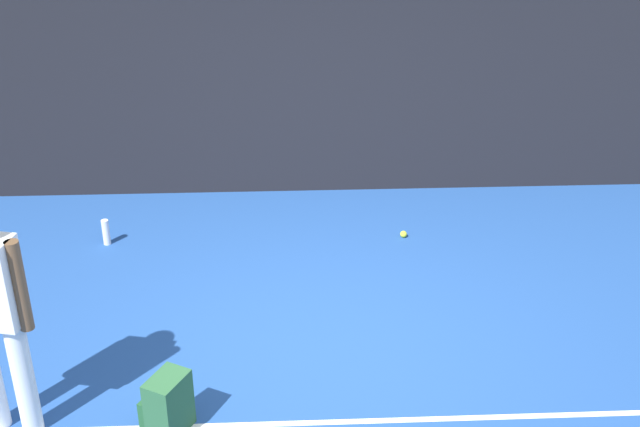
# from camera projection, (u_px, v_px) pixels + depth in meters

# --- Properties ---
(ground_plane) EXTENTS (12.00, 12.00, 0.00)m
(ground_plane) POSITION_uv_depth(u_px,v_px,m) (322.00, 353.00, 6.24)
(ground_plane) COLOR #234C93
(back_fence) EXTENTS (10.00, 0.10, 2.21)m
(back_fence) POSITION_uv_depth(u_px,v_px,m) (309.00, 92.00, 8.42)
(back_fence) COLOR black
(back_fence) RESTS_ON ground
(court_line) EXTENTS (9.00, 0.05, 0.00)m
(court_line) POSITION_uv_depth(u_px,v_px,m) (328.00, 422.00, 5.53)
(court_line) COLOR white
(court_line) RESTS_ON ground
(backpack) EXTENTS (0.37, 0.36, 0.44)m
(backpack) POSITION_uv_depth(u_px,v_px,m) (167.00, 405.00, 5.37)
(backpack) COLOR #2D6038
(backpack) RESTS_ON ground
(tennis_ball_near_player) EXTENTS (0.07, 0.07, 0.07)m
(tennis_ball_near_player) POSITION_uv_depth(u_px,v_px,m) (403.00, 234.00, 7.89)
(tennis_ball_near_player) COLOR #CCE033
(tennis_ball_near_player) RESTS_ON ground
(water_bottle) EXTENTS (0.07, 0.07, 0.25)m
(water_bottle) POSITION_uv_depth(u_px,v_px,m) (106.00, 232.00, 7.73)
(water_bottle) COLOR white
(water_bottle) RESTS_ON ground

